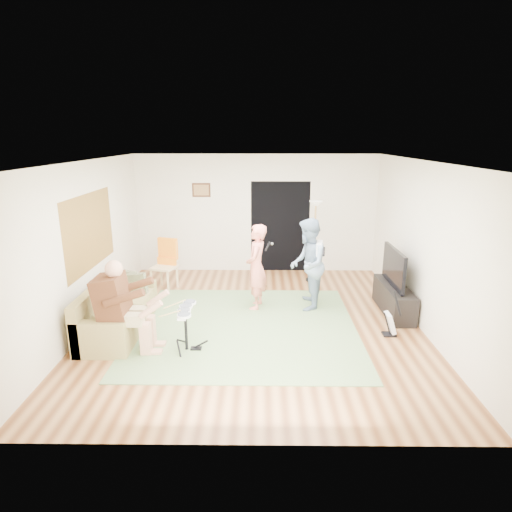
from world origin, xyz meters
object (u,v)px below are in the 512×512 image
Objects in this scene: singer at (256,267)px; guitarist at (308,264)px; torchiere_lamp at (315,227)px; television at (394,267)px; sofa at (114,316)px; drum_kit at (186,331)px; guitar_spare at (391,323)px; dining_chair at (165,271)px; tv_cabinet at (394,299)px.

singer is 0.93m from guitarist.
torchiere_lamp is (1.24, 1.56, 0.42)m from singer.
torchiere_lamp reaches higher than television.
television is at bearing 9.89° from sofa.
singer is at bearing 58.35° from drum_kit.
guitar_spare is 3.01m from torchiere_lamp.
drum_kit is 0.66× the size of dining_chair.
sofa is 4.84m from television.
singer is at bearing 175.82° from tv_cabinet.
tv_cabinet is (2.48, -0.18, -0.54)m from singer.
drum_kit is 2.81m from dining_chair.
drum_kit is 0.44× the size of singer.
drum_kit is 3.21m from guitar_spare.
guitarist reaches higher than drum_kit.
guitarist reaches higher than sofa.
television reaches higher than sofa.
singer is at bearing 175.73° from television.
television is (3.45, 1.48, 0.55)m from drum_kit.
guitarist is 1.78m from guitar_spare.
guitar_spare is at bearing -9.86° from dining_chair.
torchiere_lamp reaches higher than guitarist.
dining_chair is at bearing 152.26° from guitar_spare.
television is (-0.05, 0.00, 0.60)m from tv_cabinet.
torchiere_lamp reaches higher than sofa.
singer is (1.02, 1.66, 0.48)m from drum_kit.
television reaches higher than dining_chair.
television is (4.34, -1.19, 0.48)m from dining_chair.
singer is 2.07× the size of guitar_spare.
guitarist is 3.05m from dining_chair.
singer reaches higher than dining_chair.
guitar_spare is 1.17m from television.
guitarist is at bearing 40.55° from drum_kit.
sofa is at bearing -170.11° from television.
guitar_spare reaches higher than tv_cabinet.
tv_cabinet is at bearing 90.17° from guitarist.
guitarist is at bearing 172.63° from television.
guitar_spare is 0.43× the size of torchiere_lamp.
dining_chair is 0.75× the size of tv_cabinet.
drum_kit is 0.50× the size of tv_cabinet.
sofa is at bearing 153.20° from drum_kit.
guitar_spare is at bearing -1.55° from sofa.
dining_chair is (-3.15, -0.55, -0.83)m from torchiere_lamp.
torchiere_lamp is at bearing 124.34° from television.
singer is 2.44m from television.
singer is 1.38× the size of television.
torchiere_lamp is 1.67× the size of dining_chair.
tv_cabinet is at bearing 2.73° from dining_chair.
tv_cabinet is at bearing 9.78° from sofa.
torchiere_lamp is 2.34m from tv_cabinet.
dining_chair reaches higher than tv_cabinet.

